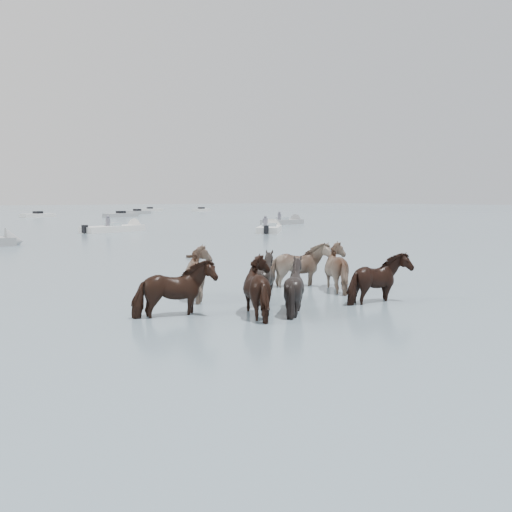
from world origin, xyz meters
TOP-DOWN VIEW (x-y plane):
  - ground at (0.00, 0.00)m, footprint 400.00×400.00m
  - pony_herd at (0.51, 1.83)m, footprint 7.41×4.74m
  - swimming_pony at (4.53, 12.05)m, footprint 0.72×0.44m
  - motorboat_c at (10.22, 31.92)m, footprint 6.01×3.13m
  - motorboat_d at (19.08, 23.81)m, footprint 4.56×4.45m
  - motorboat_e at (28.80, 32.40)m, footprint 5.33×1.77m

SIDE VIEW (x-z plane):
  - ground at x=0.00m, z-range 0.00..0.00m
  - swimming_pony at x=4.53m, z-range -0.12..0.32m
  - motorboat_c at x=10.22m, z-range -0.74..1.18m
  - motorboat_e at x=28.80m, z-range -0.73..1.19m
  - motorboat_d at x=19.08m, z-range -0.73..1.19m
  - pony_herd at x=0.51m, z-range -0.29..1.34m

